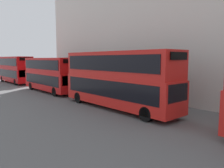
% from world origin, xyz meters
% --- Properties ---
extents(bus_second_in_queue, '(2.59, 11.31, 4.65)m').
position_xyz_m(bus_second_in_queue, '(1.60, 19.99, 2.55)').
color(bus_second_in_queue, red).
rests_on(bus_second_in_queue, ground).
extents(bus_third_in_queue, '(2.59, 10.00, 4.19)m').
position_xyz_m(bus_third_in_queue, '(1.60, 32.18, 2.32)').
color(bus_third_in_queue, red).
rests_on(bus_third_in_queue, ground).
extents(bus_trailing, '(2.59, 10.52, 4.43)m').
position_xyz_m(bus_trailing, '(1.60, 45.67, 2.44)').
color(bus_trailing, '#B20C0F').
rests_on(bus_trailing, ground).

